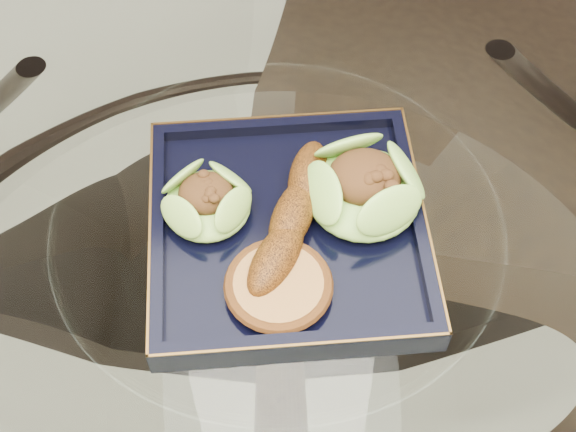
{
  "coord_description": "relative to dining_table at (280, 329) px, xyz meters",
  "views": [
    {
      "loc": [
        -0.01,
        -0.42,
        1.44
      ],
      "look_at": [
        0.01,
        0.02,
        0.8
      ],
      "focal_mm": 50.0,
      "sensor_mm": 36.0,
      "label": 1
    }
  ],
  "objects": [
    {
      "name": "lettuce_wrap_left",
      "position": [
        -0.07,
        0.04,
        0.2
      ],
      "size": [
        0.11,
        0.11,
        0.03
      ],
      "primitive_type": "ellipsoid",
      "rotation": [
        0.0,
        0.0,
        0.42
      ],
      "color": "#68A42F",
      "rests_on": "navy_plate"
    },
    {
      "name": "roasted_plantain",
      "position": [
        0.02,
        0.02,
        0.2
      ],
      "size": [
        0.1,
        0.18,
        0.03
      ],
      "primitive_type": "ellipsoid",
      "rotation": [
        0.0,
        0.0,
        1.2
      ],
      "color": "#6C370B",
      "rests_on": "navy_plate"
    },
    {
      "name": "dining_chair",
      "position": [
        0.22,
        0.43,
        -0.1
      ],
      "size": [
        0.46,
        0.46,
        0.89
      ],
      "rotation": [
        0.0,
        0.0,
        -0.22
      ],
      "color": "black",
      "rests_on": "ground"
    },
    {
      "name": "navy_plate",
      "position": [
        0.01,
        0.02,
        0.17
      ],
      "size": [
        0.28,
        0.28,
        0.02
      ],
      "primitive_type": "cube",
      "rotation": [
        0.0,
        0.0,
        0.03
      ],
      "color": "black",
      "rests_on": "dining_table"
    },
    {
      "name": "dining_table",
      "position": [
        0.0,
        0.0,
        0.0
      ],
      "size": [
        1.13,
        1.13,
        0.77
      ],
      "color": "white",
      "rests_on": "ground"
    },
    {
      "name": "crumb_patty",
      "position": [
        -0.0,
        -0.05,
        0.19
      ],
      "size": [
        0.11,
        0.11,
        0.02
      ],
      "primitive_type": "cylinder",
      "rotation": [
        0.0,
        0.0,
        -0.25
      ],
      "color": "#AA6A38",
      "rests_on": "navy_plate"
    },
    {
      "name": "lettuce_wrap_right",
      "position": [
        0.09,
        0.05,
        0.2
      ],
      "size": [
        0.12,
        0.12,
        0.04
      ],
      "primitive_type": "ellipsoid",
      "rotation": [
        0.0,
        0.0,
        -0.07
      ],
      "color": "#6FA630",
      "rests_on": "navy_plate"
    }
  ]
}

